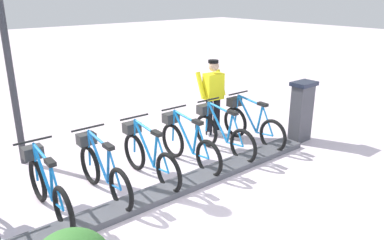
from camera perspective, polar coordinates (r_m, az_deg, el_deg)
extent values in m
plane|color=silver|center=(6.05, -4.98, -11.41)|extent=(60.00, 60.00, 0.00)
cube|color=#47474C|center=(6.03, -4.99, -11.00)|extent=(0.44, 6.71, 0.10)
cube|color=#38383D|center=(8.28, 16.06, 0.94)|extent=(0.28, 0.44, 1.20)
cube|color=#194C8C|center=(8.27, 15.43, 3.50)|extent=(0.03, 0.30, 0.40)
cube|color=black|center=(8.12, 16.47, 5.24)|extent=(0.36, 0.52, 0.08)
torus|color=black|center=(7.64, 12.02, -2.33)|extent=(0.67, 0.08, 0.67)
torus|color=black|center=(8.30, 6.49, -0.32)|extent=(0.67, 0.08, 0.67)
cylinder|color=#1872B9|center=(7.99, 8.28, 0.95)|extent=(0.60, 0.05, 0.70)
cylinder|color=#1872B9|center=(7.78, 10.09, 0.10)|extent=(0.16, 0.05, 0.61)
cylinder|color=#1872B9|center=(7.86, 8.70, 2.93)|extent=(0.69, 0.06, 0.11)
cylinder|color=#1872B9|center=(7.78, 10.81, -2.09)|extent=(0.43, 0.04, 0.09)
cylinder|color=#1872B9|center=(7.64, 11.29, -0.11)|extent=(0.33, 0.04, 0.56)
cylinder|color=#1872B9|center=(8.18, 6.71, 1.66)|extent=(0.10, 0.04, 0.62)
cube|color=black|center=(7.64, 10.57, 2.33)|extent=(0.22, 0.10, 0.06)
cylinder|color=black|center=(8.07, 6.96, 4.04)|extent=(0.04, 0.54, 0.03)
cube|color=#2D2D2D|center=(8.20, 6.35, 2.71)|extent=(0.20, 0.28, 0.18)
torus|color=black|center=(7.04, 7.68, -3.94)|extent=(0.67, 0.08, 0.67)
torus|color=black|center=(7.75, 2.11, -1.62)|extent=(0.67, 0.08, 0.67)
cylinder|color=#1A77C2|center=(7.41, 3.86, -0.31)|extent=(0.60, 0.05, 0.70)
cylinder|color=#1A77C2|center=(7.19, 5.68, -1.28)|extent=(0.16, 0.05, 0.61)
cylinder|color=#1A77C2|center=(7.28, 4.22, 1.80)|extent=(0.69, 0.06, 0.11)
cylinder|color=#1A77C2|center=(7.19, 6.45, -3.64)|extent=(0.43, 0.04, 0.09)
cylinder|color=#1A77C2|center=(7.04, 6.89, -1.53)|extent=(0.33, 0.04, 0.56)
cylinder|color=#1A77C2|center=(7.62, 2.28, 0.49)|extent=(0.10, 0.04, 0.62)
cube|color=black|center=(7.04, 6.10, 1.12)|extent=(0.22, 0.10, 0.06)
cylinder|color=black|center=(7.50, 2.47, 3.02)|extent=(0.04, 0.54, 0.03)
cube|color=#2D2D2D|center=(7.64, 1.91, 1.61)|extent=(0.20, 0.28, 0.18)
torus|color=black|center=(6.49, 2.54, -5.81)|extent=(0.67, 0.08, 0.67)
torus|color=black|center=(7.25, -2.90, -3.10)|extent=(0.67, 0.08, 0.67)
cylinder|color=#1472BB|center=(6.89, -1.28, -1.77)|extent=(0.60, 0.05, 0.70)
cylinder|color=#1472BB|center=(6.65, 0.51, -2.87)|extent=(0.16, 0.05, 0.61)
cylinder|color=#1472BB|center=(6.75, -0.99, 0.47)|extent=(0.69, 0.06, 0.11)
cylinder|color=#1472BB|center=(6.65, 1.33, -5.43)|extent=(0.43, 0.04, 0.09)
cylinder|color=#1472BB|center=(6.49, 1.69, -3.19)|extent=(0.33, 0.04, 0.56)
cylinder|color=#1472BB|center=(7.12, -2.80, -0.87)|extent=(0.10, 0.04, 0.62)
cube|color=black|center=(6.49, 0.85, -0.32)|extent=(0.22, 0.10, 0.06)
cylinder|color=black|center=(6.98, -2.71, 1.83)|extent=(0.04, 0.54, 0.03)
cube|color=#2D2D2D|center=(7.14, -3.20, 0.34)|extent=(0.20, 0.28, 0.18)
torus|color=black|center=(6.02, -3.52, -7.93)|extent=(0.67, 0.08, 0.67)
torus|color=black|center=(6.82, -8.62, -4.75)|extent=(0.67, 0.08, 0.67)
cylinder|color=#1774BD|center=(6.44, -7.20, -3.44)|extent=(0.60, 0.05, 0.70)
cylinder|color=#1774BD|center=(6.19, -5.52, -4.69)|extent=(0.16, 0.05, 0.61)
cylinder|color=#1774BD|center=(6.29, -7.02, -1.07)|extent=(0.69, 0.06, 0.11)
cylinder|color=#1774BD|center=(6.19, -4.66, -7.46)|extent=(0.43, 0.04, 0.09)
cylinder|color=#1774BD|center=(6.01, -4.41, -5.09)|extent=(0.33, 0.04, 0.56)
cylinder|color=#1774BD|center=(6.68, -8.61, -2.41)|extent=(0.10, 0.04, 0.62)
cube|color=black|center=(6.02, -5.30, -1.99)|extent=(0.22, 0.10, 0.06)
cylinder|color=black|center=(6.54, -8.63, 0.43)|extent=(0.04, 0.54, 0.03)
cube|color=#2D2D2D|center=(6.70, -9.02, -1.12)|extent=(0.20, 0.28, 0.18)
torus|color=black|center=(5.62, -10.60, -10.28)|extent=(0.67, 0.08, 0.67)
torus|color=black|center=(6.48, -15.04, -6.54)|extent=(0.67, 0.08, 0.67)
cylinder|color=#1C6BB8|center=(6.08, -13.94, -5.28)|extent=(0.60, 0.05, 0.70)
cylinder|color=#1C6BB8|center=(5.81, -12.47, -6.72)|extent=(0.16, 0.05, 0.61)
cylinder|color=#1C6BB8|center=(5.91, -13.92, -2.82)|extent=(0.69, 0.06, 0.11)
cylinder|color=#1C6BB8|center=(5.81, -11.59, -9.67)|extent=(0.43, 0.04, 0.09)
cylinder|color=#1C6BB8|center=(5.62, -11.51, -7.22)|extent=(0.33, 0.04, 0.56)
cylinder|color=#1C6BB8|center=(6.33, -15.17, -4.11)|extent=(0.10, 0.04, 0.62)
cube|color=black|center=(5.62, -12.43, -3.89)|extent=(0.22, 0.10, 0.06)
cylinder|color=black|center=(6.18, -15.33, -1.15)|extent=(0.04, 0.54, 0.03)
cube|color=#2D2D2D|center=(6.35, -15.56, -2.74)|extent=(0.20, 0.28, 0.18)
torus|color=black|center=(5.34, -18.70, -12.73)|extent=(0.67, 0.08, 0.67)
torus|color=black|center=(6.23, -22.14, -8.40)|extent=(0.67, 0.08, 0.67)
cylinder|color=#126BB9|center=(5.81, -21.46, -7.24)|extent=(0.60, 0.05, 0.70)
cylinder|color=#126BB9|center=(5.53, -20.32, -8.86)|extent=(0.16, 0.05, 0.61)
cylinder|color=#126BB9|center=(5.64, -21.64, -4.72)|extent=(0.69, 0.06, 0.11)
cylinder|color=#126BB9|center=(5.53, -19.47, -11.99)|extent=(0.43, 0.04, 0.09)
cylinder|color=#126BB9|center=(5.34, -19.59, -9.49)|extent=(0.33, 0.04, 0.56)
cylinder|color=#126BB9|center=(6.08, -22.41, -5.92)|extent=(0.10, 0.04, 0.62)
cube|color=black|center=(5.34, -20.50, -5.97)|extent=(0.22, 0.10, 0.06)
cylinder|color=black|center=(5.92, -22.75, -2.87)|extent=(0.04, 0.54, 0.03)
cube|color=#2D2D2D|center=(6.10, -22.79, -4.49)|extent=(0.20, 0.28, 0.18)
cube|color=white|center=(8.47, 2.26, -1.84)|extent=(0.27, 0.14, 0.10)
cube|color=white|center=(8.50, 3.94, -1.80)|extent=(0.27, 0.14, 0.10)
cylinder|color=black|center=(8.31, 2.58, 0.50)|extent=(0.15, 0.15, 0.82)
cylinder|color=black|center=(8.42, 3.70, 0.73)|extent=(0.15, 0.15, 0.82)
cube|color=yellow|center=(8.18, 3.23, 5.08)|extent=(0.31, 0.43, 0.56)
cylinder|color=yellow|center=(8.11, 1.32, 5.19)|extent=(0.35, 0.14, 0.57)
cylinder|color=yellow|center=(8.40, 4.29, 5.62)|extent=(0.35, 0.14, 0.57)
sphere|color=tan|center=(8.09, 3.29, 8.04)|extent=(0.22, 0.22, 0.22)
cylinder|color=black|center=(8.08, 3.22, 8.76)|extent=(0.22, 0.22, 0.06)
cylinder|color=#2D2D33|center=(7.28, -25.67, 7.06)|extent=(0.12, 0.12, 3.57)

